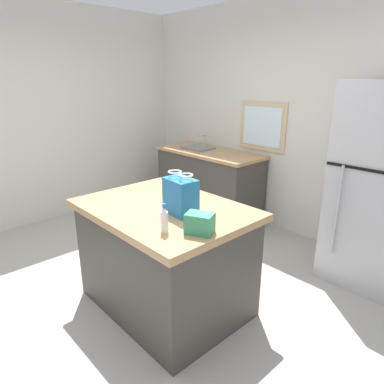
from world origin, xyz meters
TOP-DOWN VIEW (x-y plane):
  - ground at (0.00, 0.00)m, footprint 5.82×5.82m
  - back_wall at (-0.01, 2.21)m, footprint 4.85×0.13m
  - left_wall at (-2.43, 0.00)m, footprint 0.10×4.41m
  - kitchen_island at (0.19, 0.09)m, footprint 1.35×0.99m
  - refrigerator at (1.18, 1.77)m, footprint 0.72×0.75m
  - sink_counter at (-1.02, 1.82)m, footprint 1.53×0.65m
  - shopping_bag at (0.40, 0.09)m, footprint 0.26×0.18m
  - small_box at (0.73, -0.05)m, footprint 0.21×0.18m
  - bottle at (0.57, -0.21)m, footprint 0.05×0.05m

SIDE VIEW (x-z plane):
  - ground at x=0.00m, z-range 0.00..0.00m
  - kitchen_island at x=0.19m, z-range 0.00..0.89m
  - sink_counter at x=-1.02m, z-range -0.08..1.02m
  - refrigerator at x=1.18m, z-range 0.00..1.83m
  - small_box at x=0.73m, z-range 0.89..1.03m
  - bottle at x=0.57m, z-range 0.88..1.08m
  - shopping_bag at x=0.40m, z-range 0.87..1.18m
  - back_wall at x=-0.01m, z-range 0.00..2.77m
  - left_wall at x=-2.43m, z-range 0.00..2.77m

